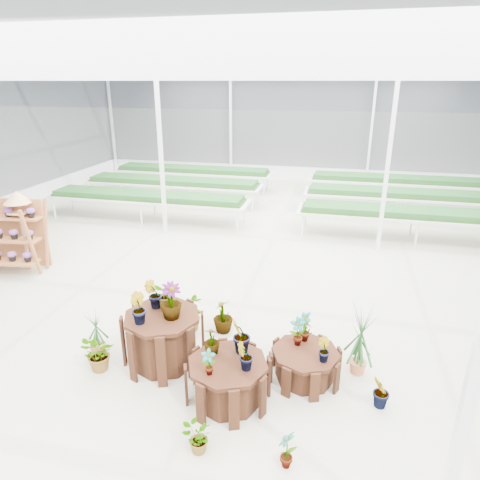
% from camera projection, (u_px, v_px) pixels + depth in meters
% --- Properties ---
extents(ground_plane, '(24.00, 24.00, 0.00)m').
position_uv_depth(ground_plane, '(231.00, 310.00, 8.32)').
color(ground_plane, gray).
rests_on(ground_plane, ground).
extents(greenhouse_shell, '(18.00, 24.00, 4.50)m').
position_uv_depth(greenhouse_shell, '(230.00, 198.00, 7.54)').
color(greenhouse_shell, white).
rests_on(greenhouse_shell, ground).
extents(steel_frame, '(18.00, 24.00, 4.50)m').
position_uv_depth(steel_frame, '(230.00, 198.00, 7.54)').
color(steel_frame, silver).
rests_on(steel_frame, ground).
extents(nursery_benches, '(16.00, 7.00, 0.84)m').
position_uv_depth(nursery_benches, '(282.00, 197.00, 14.74)').
color(nursery_benches, silver).
rests_on(nursery_benches, ground).
extents(plinth_tall, '(1.58, 1.58, 0.84)m').
position_uv_depth(plinth_tall, '(163.00, 338.00, 6.68)').
color(plinth_tall, '#34190D').
rests_on(plinth_tall, ground).
extents(plinth_mid, '(1.50, 1.50, 0.61)m').
position_uv_depth(plinth_mid, '(228.00, 381.00, 5.91)').
color(plinth_mid, '#34190D').
rests_on(plinth_mid, ground).
extents(plinth_low, '(1.33, 1.33, 0.47)m').
position_uv_depth(plinth_low, '(305.00, 365.00, 6.36)').
color(plinth_low, '#34190D').
rests_on(plinth_low, ground).
extents(shelf_rack, '(1.65, 1.02, 1.65)m').
position_uv_depth(shelf_rack, '(8.00, 237.00, 9.83)').
color(shelf_rack, brown).
rests_on(shelf_rack, ground).
extents(bird_table, '(0.52, 0.52, 1.86)m').
position_uv_depth(bird_table, '(23.00, 230.00, 10.00)').
color(bird_table, tan).
rests_on(bird_table, ground).
extents(nursery_plants, '(4.71, 3.13, 1.40)m').
position_uv_depth(nursery_plants, '(211.00, 333.00, 6.63)').
color(nursery_plants, '#1C481D').
rests_on(nursery_plants, ground).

